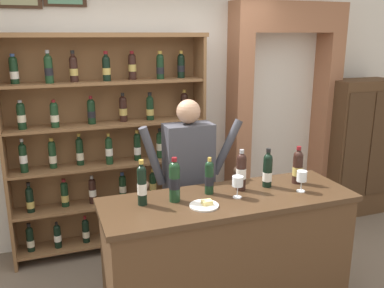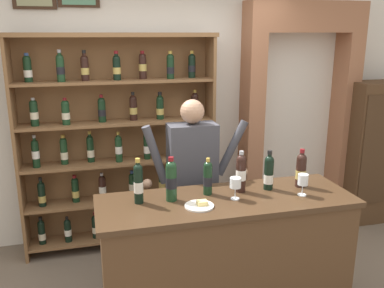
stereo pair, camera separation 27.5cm
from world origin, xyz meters
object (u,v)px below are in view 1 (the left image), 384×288
Objects in this scene: tasting_bottle_riserva at (209,177)px; tasting_bottle_bianco at (241,171)px; tasting_bottle_super_tuscan at (268,170)px; tasting_bottle_rosso at (298,166)px; tasting_bottle_vin_santo at (142,184)px; wine_glass_right at (302,177)px; tasting_bottle_brunello at (175,180)px; side_cabinet at (357,147)px; wine_shelf at (108,141)px; shopkeeper at (189,173)px; tasting_counter at (227,258)px; cheese_plate at (205,205)px; wine_glass_spare at (238,182)px.

tasting_bottle_bianco is at bearing -2.75° from tasting_bottle_riserva.
tasting_bottle_super_tuscan reaches higher than tasting_bottle_rosso.
wine_glass_right is at bearing -7.70° from tasting_bottle_vin_santo.
tasting_bottle_riserva is at bearing 9.99° from tasting_bottle_brunello.
side_cabinet reaches higher than tasting_bottle_super_tuscan.
wine_shelf is 0.98m from shopkeeper.
tasting_counter is 6.69× the size of tasting_bottle_riserva.
wine_shelf is at bearing 113.11° from tasting_bottle_riserva.
cheese_plate is (0.39, -0.17, -0.14)m from tasting_bottle_vin_santo.
cheese_plate is (0.43, -1.49, -0.13)m from wine_shelf.
tasting_bottle_rosso is at bearing 1.32° from tasting_bottle_brunello.
tasting_bottle_brunello is (-2.68, -1.23, 0.34)m from side_cabinet.
wine_glass_right is at bearing -141.69° from side_cabinet.
tasting_bottle_vin_santo is at bearing 156.32° from cheese_plate.
side_cabinet is 2.50m from shopkeeper.
tasting_counter is 0.90m from tasting_bottle_vin_santo.
wine_shelf is 1.16× the size of tasting_counter.
tasting_bottle_rosso is at bearing -144.07° from side_cabinet.
wine_shelf is 7.18× the size of tasting_bottle_rosso.
shopkeeper is 10.13× the size of wine_glass_spare.
wine_shelf reaches higher than side_cabinet.
wine_glass_spare is (0.45, -0.09, -0.04)m from tasting_bottle_brunello.
side_cabinet is at bearing 38.31° from wine_glass_right.
tasting_bottle_riserva is at bearing -91.01° from shopkeeper.
tasting_bottle_vin_santo reaches higher than wine_glass_right.
tasting_bottle_bianco is (0.24, -0.49, 0.15)m from shopkeeper.
side_cabinet is 1.00× the size of shopkeeper.
shopkeeper is at bearing 61.26° from tasting_bottle_brunello.
tasting_bottle_vin_santo is at bearing -157.38° from side_cabinet.
wine_shelf is at bearing 121.75° from tasting_bottle_bianco.
tasting_bottle_bianco reaches higher than wine_glass_right.
tasting_bottle_rosso is 1.87× the size of wine_glass_spare.
tasting_bottle_vin_santo is 0.77m from tasting_bottle_bianco.
tasting_bottle_riserva is 1.72× the size of wine_glass_right.
tasting_bottle_vin_santo reaches higher than tasting_bottle_bianco.
side_cabinet is 5.02× the size of tasting_bottle_vin_santo.
tasting_bottle_super_tuscan is 0.64m from cheese_plate.
tasting_bottle_rosso is 1.48× the size of cheese_plate.
tasting_bottle_bianco is at bearing -58.25° from wine_shelf.
side_cabinet reaches higher than tasting_counter.
tasting_counter is at bearing 22.35° from cheese_plate.
side_cabinet is 2.65m from tasting_counter.
side_cabinet is at bearing 29.43° from tasting_counter.
wine_glass_spare is (0.05, -0.02, 0.61)m from tasting_counter.
tasting_bottle_brunello is (-0.29, -0.53, 0.15)m from shopkeeper.
tasting_counter is at bearing 171.86° from wine_glass_right.
shopkeeper is at bearing 133.14° from tasting_bottle_super_tuscan.
tasting_bottle_bianco is at bearing 35.54° from tasting_counter.
tasting_bottle_rosso reaches higher than tasting_counter.
shopkeeper reaches higher than tasting_bottle_super_tuscan.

